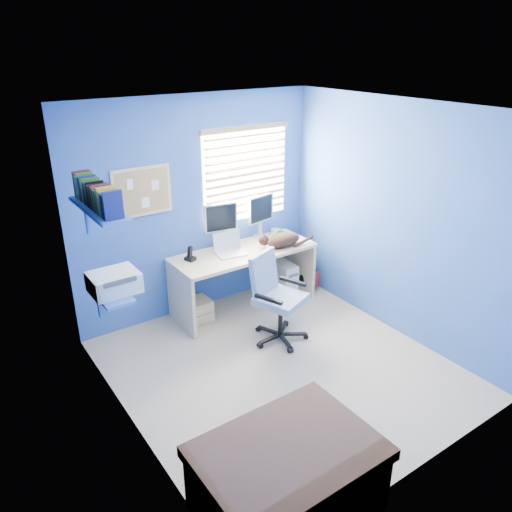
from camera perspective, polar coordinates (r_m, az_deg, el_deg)
floor at (r=5.10m, az=2.84°, el=-12.67°), size 3.00×3.20×0.00m
ceiling at (r=4.15m, az=3.56°, el=16.43°), size 3.00×3.20×0.00m
wall_back at (r=5.74m, az=-6.67°, el=5.53°), size 3.00×0.01×2.50m
wall_front at (r=3.50m, az=19.52°, el=-8.19°), size 3.00×0.01×2.50m
wall_left at (r=3.83m, az=-14.97°, el=-4.70°), size 0.01×3.20×2.50m
wall_right at (r=5.47m, az=15.73°, el=3.86°), size 0.01×3.20×2.50m
desk at (r=5.98m, az=-1.38°, el=-2.66°), size 1.72×0.65×0.74m
laptop at (r=5.70m, az=-2.88°, el=1.23°), size 0.37×0.31×0.22m
monitor_left at (r=5.86m, az=-4.13°, el=3.52°), size 0.42×0.19×0.54m
monitor_right at (r=6.16m, az=0.46°, el=4.58°), size 0.42×0.19×0.54m
phone at (r=5.59m, az=-7.56°, el=0.31°), size 0.13×0.14×0.17m
mug at (r=6.16m, az=2.80°, el=2.38°), size 0.10×0.09×0.10m
cd_spindle at (r=6.31m, az=2.26°, el=2.79°), size 0.13×0.13×0.07m
cat at (r=5.94m, az=3.16°, el=1.86°), size 0.51×0.40×0.16m
tower_pc at (r=6.34m, az=3.01°, el=-2.58°), size 0.21×0.45×0.45m
drawer_boxes at (r=5.82m, az=-6.96°, el=-6.24°), size 0.35×0.28×0.27m
yellow_book at (r=6.17m, az=3.09°, el=-4.45°), size 0.03×0.17×0.24m
backpack at (r=6.52m, az=6.07°, el=-2.48°), size 0.29×0.22×0.33m
bed_corner at (r=3.71m, az=3.59°, el=-24.07°), size 1.15×0.82×0.55m
office_chair at (r=5.37m, az=2.37°, el=-6.02°), size 0.73×0.73×0.97m
window_blinds at (r=5.95m, az=-1.09°, el=9.34°), size 1.15×0.05×1.10m
corkboard at (r=5.38m, az=-12.86°, el=7.19°), size 0.64×0.02×0.52m
wall_shelves at (r=4.45m, az=-16.89°, el=1.73°), size 0.42×0.90×1.05m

